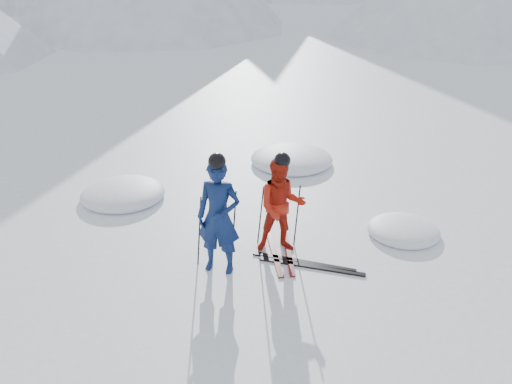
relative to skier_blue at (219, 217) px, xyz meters
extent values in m
plane|color=white|center=(2.09, -0.06, -0.93)|extent=(160.00, 160.00, 0.00)
imported|color=#0C1D4B|center=(0.00, 0.00, 0.00)|extent=(0.79, 0.66, 1.85)
imported|color=#B31E0E|center=(1.04, 0.45, -0.11)|extent=(0.83, 0.66, 1.63)
cylinder|color=black|center=(-0.30, 0.15, -0.31)|extent=(0.12, 0.09, 1.23)
cylinder|color=black|center=(0.25, 0.25, -0.31)|extent=(0.12, 0.07, 1.23)
cylinder|color=black|center=(0.74, 0.70, -0.38)|extent=(0.11, 0.09, 1.08)
cylinder|color=black|center=(1.34, 0.60, -0.38)|extent=(0.11, 0.08, 1.08)
cube|color=black|center=(0.92, 0.45, -0.91)|extent=(0.13, 1.70, 0.03)
cube|color=black|center=(1.16, 0.45, -0.91)|extent=(0.25, 1.70, 0.03)
cube|color=black|center=(1.34, -0.01, -0.91)|extent=(1.56, 0.84, 0.03)
cube|color=black|center=(1.44, -0.16, -0.91)|extent=(1.58, 0.79, 0.03)
ellipsoid|color=white|center=(-1.74, 2.87, -0.93)|extent=(1.69, 1.69, 0.37)
ellipsoid|color=white|center=(3.30, 0.68, -0.93)|extent=(1.27, 1.27, 0.28)
ellipsoid|color=white|center=(1.99, 4.22, -0.93)|extent=(1.90, 1.90, 0.42)
camera|label=1|loc=(-0.44, -7.24, 3.84)|focal=38.00mm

